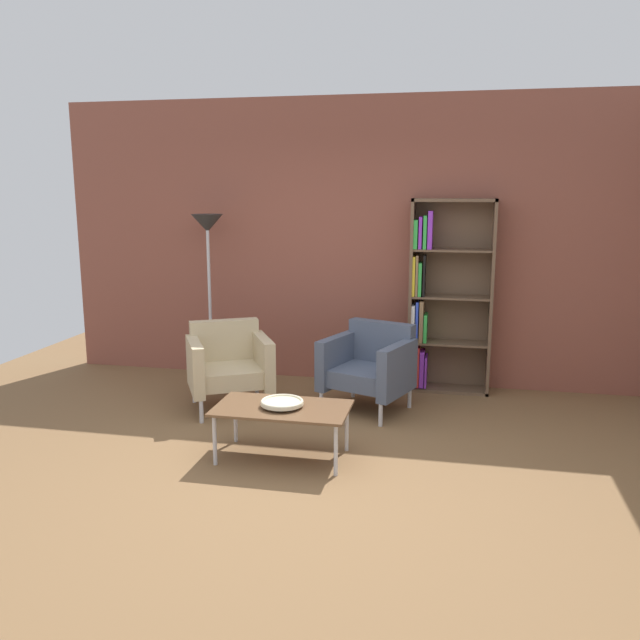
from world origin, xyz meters
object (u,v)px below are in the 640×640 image
armchair_corner_red (229,364)px  armchair_near_window (370,365)px  coffee_table_low (282,411)px  decorative_bowl (282,402)px  floor_lamp_torchiere (208,243)px  bookshelf_tall (441,298)px

armchair_corner_red → armchair_near_window: (1.28, 0.22, 0.00)m
coffee_table_low → armchair_corner_red: (-0.79, 1.03, 0.05)m
coffee_table_low → decorative_bowl: 0.07m
armchair_near_window → floor_lamp_torchiere: bearing=-177.1°
armchair_corner_red → floor_lamp_torchiere: size_ratio=0.53×
bookshelf_tall → decorative_bowl: size_ratio=5.94×
bookshelf_tall → armchair_near_window: 1.09m
armchair_corner_red → floor_lamp_torchiere: floor_lamp_torchiere is taller
floor_lamp_torchiere → armchair_near_window: bearing=-17.8°
coffee_table_low → floor_lamp_torchiere: size_ratio=0.57×
bookshelf_tall → floor_lamp_torchiere: (-2.35, -0.19, 0.51)m
coffee_table_low → armchair_near_window: bearing=68.7°
floor_lamp_torchiere → coffee_table_low: bearing=-55.2°
decorative_bowl → armchair_corner_red: bearing=127.3°
coffee_table_low → bookshelf_tall: bearing=61.4°
decorative_bowl → coffee_table_low: bearing=-90.0°
armchair_near_window → armchair_corner_red: bearing=-149.7°
decorative_bowl → floor_lamp_torchiere: bearing=124.8°
bookshelf_tall → decorative_bowl: (-1.09, -2.00, -0.50)m
bookshelf_tall → floor_lamp_torchiere: bearing=-175.5°
bookshelf_tall → armchair_near_window: bookshelf_tall is taller
decorative_bowl → armchair_near_window: size_ratio=0.36×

